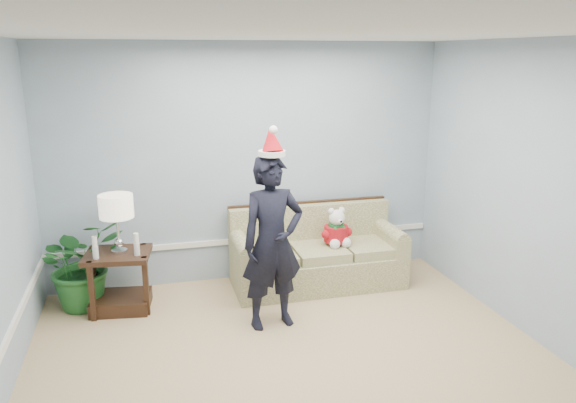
% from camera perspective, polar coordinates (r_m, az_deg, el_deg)
% --- Properties ---
extents(room_shell, '(4.54, 5.04, 2.74)m').
position_cam_1_polar(room_shell, '(4.02, 2.55, -2.74)').
color(room_shell, tan).
rests_on(room_shell, ground).
extents(wainscot_trim, '(4.49, 4.99, 0.06)m').
position_cam_1_polar(wainscot_trim, '(5.27, -14.02, -9.27)').
color(wainscot_trim, white).
rests_on(wainscot_trim, room_shell).
extents(sofa, '(1.90, 0.82, 0.89)m').
position_cam_1_polar(sofa, '(6.44, 2.86, -5.61)').
color(sofa, '#4A5829').
rests_on(sofa, room_shell).
extents(side_table, '(0.71, 0.62, 0.62)m').
position_cam_1_polar(side_table, '(6.07, -16.68, -8.33)').
color(side_table, '#351F13').
rests_on(side_table, room_shell).
extents(table_lamp, '(0.34, 0.34, 0.60)m').
position_cam_1_polar(table_lamp, '(5.80, -17.05, -0.71)').
color(table_lamp, silver).
rests_on(table_lamp, side_table).
extents(candle_pair, '(0.45, 0.06, 0.23)m').
position_cam_1_polar(candle_pair, '(5.78, -17.07, -4.42)').
color(candle_pair, silver).
rests_on(candle_pair, side_table).
extents(houseplant, '(1.11, 1.07, 0.94)m').
position_cam_1_polar(houseplant, '(6.18, -20.22, -5.92)').
color(houseplant, '#205F26').
rests_on(houseplant, room_shell).
extents(man, '(0.66, 0.49, 1.67)m').
position_cam_1_polar(man, '(5.29, -1.58, -4.20)').
color(man, black).
rests_on(man, room_shell).
extents(santa_hat, '(0.27, 0.30, 0.29)m').
position_cam_1_polar(santa_hat, '(5.08, -1.69, 6.05)').
color(santa_hat, white).
rests_on(santa_hat, man).
extents(teddy_bear, '(0.30, 0.32, 0.44)m').
position_cam_1_polar(teddy_bear, '(6.33, 4.94, -3.05)').
color(teddy_bear, white).
rests_on(teddy_bear, sofa).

